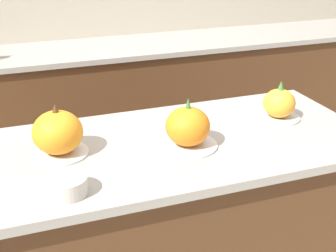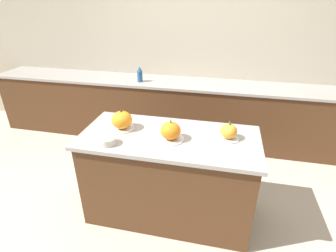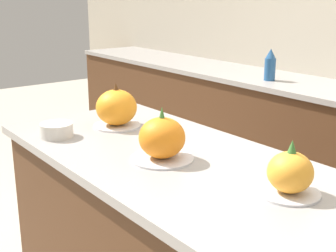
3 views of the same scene
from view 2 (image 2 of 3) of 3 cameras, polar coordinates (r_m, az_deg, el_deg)
ground_plane at (r=2.86m, az=0.21°, el=-17.90°), size 12.00×12.00×0.00m
wall_back at (r=3.95m, az=6.26°, el=15.52°), size 8.00×0.06×2.50m
kitchen_island at (r=2.57m, az=0.23°, el=-10.83°), size 1.59×0.75×0.89m
back_counter at (r=3.87m, az=5.08°, el=2.95°), size 6.00×0.60×0.90m
pumpkin_cake_left at (r=2.45m, az=-9.99°, el=1.22°), size 0.22×0.22×0.20m
pumpkin_cake_center at (r=2.24m, az=0.57°, el=-1.18°), size 0.24×0.24×0.20m
pumpkin_cake_right at (r=2.31m, az=13.07°, el=-1.24°), size 0.19×0.19×0.17m
bottle_tall at (r=3.75m, az=-6.16°, el=11.11°), size 0.08×0.08×0.22m
mixing_bowl at (r=2.25m, az=-13.02°, el=-3.14°), size 0.14×0.14×0.06m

